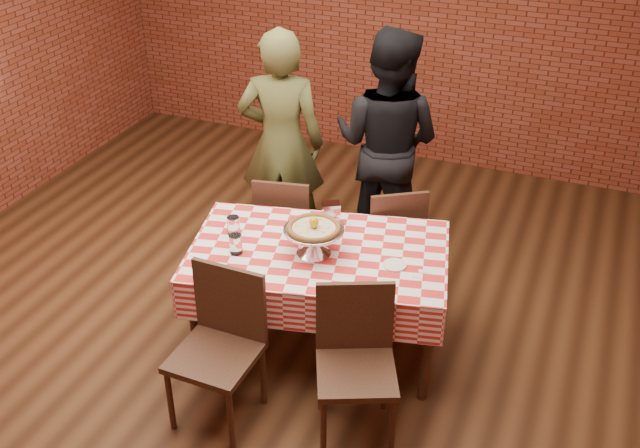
% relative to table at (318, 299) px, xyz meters
% --- Properties ---
extents(ground, '(6.00, 6.00, 0.00)m').
position_rel_table_xyz_m(ground, '(-0.50, 0.04, -0.38)').
color(ground, black).
rests_on(ground, ground).
extents(back_wall, '(5.50, 0.00, 5.50)m').
position_rel_table_xyz_m(back_wall, '(-0.50, 3.04, 1.08)').
color(back_wall, maroon).
rests_on(back_wall, ground).
extents(table, '(1.74, 1.27, 0.75)m').
position_rel_table_xyz_m(table, '(0.00, 0.00, 0.00)').
color(table, '#422919').
rests_on(table, ground).
extents(tablecloth, '(1.79, 1.31, 0.27)m').
position_rel_table_xyz_m(tablecloth, '(-0.00, 0.00, 0.25)').
color(tablecloth, red).
rests_on(tablecloth, table).
extents(pizza_stand, '(0.39, 0.39, 0.17)m').
position_rel_table_xyz_m(pizza_stand, '(-0.01, -0.04, 0.47)').
color(pizza_stand, silver).
rests_on(pizza_stand, tablecloth).
extents(pizza, '(0.33, 0.33, 0.03)m').
position_rel_table_xyz_m(pizza, '(-0.01, -0.04, 0.56)').
color(pizza, beige).
rests_on(pizza, pizza_stand).
extents(lemon, '(0.06, 0.06, 0.08)m').
position_rel_table_xyz_m(lemon, '(-0.01, -0.04, 0.60)').
color(lemon, yellow).
rests_on(lemon, pizza).
extents(water_glass_left, '(0.09, 0.09, 0.13)m').
position_rel_table_xyz_m(water_glass_left, '(-0.46, -0.22, 0.45)').
color(water_glass_left, white).
rests_on(water_glass_left, tablecloth).
extents(water_glass_right, '(0.09, 0.09, 0.13)m').
position_rel_table_xyz_m(water_glass_right, '(-0.57, -0.03, 0.45)').
color(water_glass_right, white).
rests_on(water_glass_right, tablecloth).
extents(side_plate, '(0.17, 0.17, 0.01)m').
position_rel_table_xyz_m(side_plate, '(0.49, 0.01, 0.39)').
color(side_plate, white).
rests_on(side_plate, tablecloth).
extents(sweetener_packet_a, '(0.05, 0.04, 0.00)m').
position_rel_table_xyz_m(sweetener_packet_a, '(0.64, -0.05, 0.39)').
color(sweetener_packet_a, white).
rests_on(sweetener_packet_a, tablecloth).
extents(sweetener_packet_b, '(0.06, 0.05, 0.00)m').
position_rel_table_xyz_m(sweetener_packet_b, '(0.67, 0.01, 0.39)').
color(sweetener_packet_b, white).
rests_on(sweetener_packet_b, tablecloth).
extents(condiment_caddy, '(0.14, 0.13, 0.15)m').
position_rel_table_xyz_m(condiment_caddy, '(-0.04, 0.32, 0.46)').
color(condiment_caddy, silver).
rests_on(condiment_caddy, tablecloth).
extents(chair_near_left, '(0.47, 0.47, 0.94)m').
position_rel_table_xyz_m(chair_near_left, '(-0.31, -0.82, 0.09)').
color(chair_near_left, '#422919').
rests_on(chair_near_left, ground).
extents(chair_near_right, '(0.57, 0.57, 0.92)m').
position_rel_table_xyz_m(chair_near_right, '(0.49, -0.64, 0.08)').
color(chair_near_right, '#422919').
rests_on(chair_near_right, ground).
extents(chair_far_left, '(0.48, 0.48, 0.88)m').
position_rel_table_xyz_m(chair_far_left, '(-0.52, 0.68, 0.07)').
color(chair_far_left, '#422919').
rests_on(chair_far_left, ground).
extents(chair_far_right, '(0.56, 0.56, 0.88)m').
position_rel_table_xyz_m(chair_far_right, '(0.23, 0.81, 0.07)').
color(chair_far_right, '#422919').
rests_on(chair_far_right, ground).
extents(diner_olive, '(0.74, 0.58, 1.79)m').
position_rel_table_xyz_m(diner_olive, '(-0.73, 1.07, 0.52)').
color(diner_olive, '#4A4E27').
rests_on(diner_olive, ground).
extents(diner_black, '(0.94, 0.77, 1.79)m').
position_rel_table_xyz_m(diner_black, '(0.01, 1.37, 0.52)').
color(diner_black, black).
rests_on(diner_black, ground).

